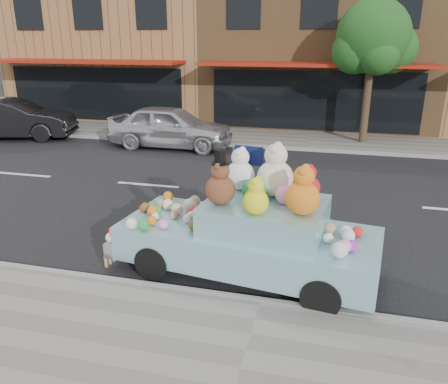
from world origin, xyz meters
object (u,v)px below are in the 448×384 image
(street_tree, at_px, (373,43))
(art_car, at_px, (250,230))
(car_dark, at_px, (12,119))
(car_silver, at_px, (171,127))

(street_tree, height_order, art_car, street_tree)
(art_car, bearing_deg, street_tree, 84.71)
(car_dark, bearing_deg, street_tree, -96.44)
(car_silver, xyz_separation_m, car_dark, (-6.70, -0.13, 0.01))
(car_silver, bearing_deg, art_car, -151.11)
(car_silver, distance_m, art_car, 9.55)
(street_tree, height_order, car_silver, street_tree)
(street_tree, height_order, car_dark, street_tree)
(car_dark, bearing_deg, art_car, -142.33)
(street_tree, distance_m, art_car, 11.23)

